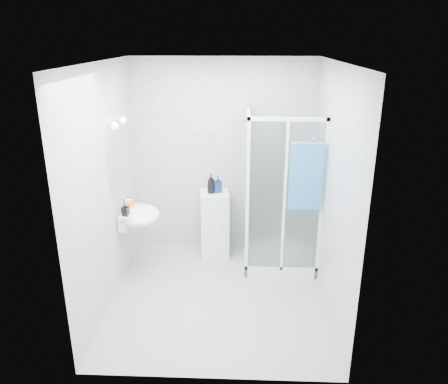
{
  "coord_description": "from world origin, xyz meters",
  "views": [
    {
      "loc": [
        0.25,
        -4.34,
        2.84
      ],
      "look_at": [
        0.05,
        0.35,
        1.15
      ],
      "focal_mm": 35.0,
      "sensor_mm": 36.0,
      "label": 1
    }
  ],
  "objects_px": {
    "shower_enclosure": "(273,233)",
    "wall_basin": "(138,216)",
    "soap_dispenser_black": "(125,209)",
    "soap_dispenser_orange": "(129,202)",
    "hand_towel": "(306,175)",
    "shampoo_bottle_a": "(211,184)",
    "shampoo_bottle_b": "(218,184)",
    "storage_cabinet": "(215,224)"
  },
  "relations": [
    {
      "from": "shampoo_bottle_b",
      "to": "shower_enclosure",
      "type": "bearing_deg",
      "value": -21.35
    },
    {
      "from": "shower_enclosure",
      "to": "shampoo_bottle_b",
      "type": "relative_size",
      "value": 9.27
    },
    {
      "from": "storage_cabinet",
      "to": "hand_towel",
      "type": "bearing_deg",
      "value": -36.61
    },
    {
      "from": "soap_dispenser_black",
      "to": "soap_dispenser_orange",
      "type": "bearing_deg",
      "value": 93.63
    },
    {
      "from": "wall_basin",
      "to": "storage_cabinet",
      "type": "distance_m",
      "value": 1.11
    },
    {
      "from": "soap_dispenser_black",
      "to": "storage_cabinet",
      "type": "bearing_deg",
      "value": 36.23
    },
    {
      "from": "hand_towel",
      "to": "soap_dispenser_black",
      "type": "distance_m",
      "value": 2.11
    },
    {
      "from": "shampoo_bottle_b",
      "to": "storage_cabinet",
      "type": "bearing_deg",
      "value": -140.74
    },
    {
      "from": "shower_enclosure",
      "to": "soap_dispenser_orange",
      "type": "bearing_deg",
      "value": -173.1
    },
    {
      "from": "shower_enclosure",
      "to": "wall_basin",
      "type": "distance_m",
      "value": 1.72
    },
    {
      "from": "soap_dispenser_black",
      "to": "shower_enclosure",
      "type": "bearing_deg",
      "value": 15.15
    },
    {
      "from": "shower_enclosure",
      "to": "shampoo_bottle_a",
      "type": "relative_size",
      "value": 7.71
    },
    {
      "from": "soap_dispenser_black",
      "to": "hand_towel",
      "type": "bearing_deg",
      "value": 2.11
    },
    {
      "from": "storage_cabinet",
      "to": "soap_dispenser_black",
      "type": "relative_size",
      "value": 5.63
    },
    {
      "from": "shampoo_bottle_a",
      "to": "soap_dispenser_orange",
      "type": "height_order",
      "value": "shampoo_bottle_a"
    },
    {
      "from": "soap_dispenser_orange",
      "to": "shampoo_bottle_a",
      "type": "bearing_deg",
      "value": 25.21
    },
    {
      "from": "shower_enclosure",
      "to": "storage_cabinet",
      "type": "xyz_separation_m",
      "value": [
        -0.77,
        0.25,
        0.0
      ]
    },
    {
      "from": "shower_enclosure",
      "to": "shampoo_bottle_b",
      "type": "height_order",
      "value": "shower_enclosure"
    },
    {
      "from": "shampoo_bottle_a",
      "to": "shampoo_bottle_b",
      "type": "relative_size",
      "value": 1.2
    },
    {
      "from": "shampoo_bottle_a",
      "to": "soap_dispenser_black",
      "type": "bearing_deg",
      "value": -142.93
    },
    {
      "from": "wall_basin",
      "to": "storage_cabinet",
      "type": "height_order",
      "value": "wall_basin"
    },
    {
      "from": "shampoo_bottle_a",
      "to": "storage_cabinet",
      "type": "bearing_deg",
      "value": 14.0
    },
    {
      "from": "storage_cabinet",
      "to": "hand_towel",
      "type": "xyz_separation_m",
      "value": [
        1.08,
        -0.65,
        0.92
      ]
    },
    {
      "from": "soap_dispenser_black",
      "to": "shampoo_bottle_a",
      "type": "bearing_deg",
      "value": 37.07
    },
    {
      "from": "shampoo_bottle_b",
      "to": "soap_dispenser_black",
      "type": "height_order",
      "value": "shampoo_bottle_b"
    },
    {
      "from": "soap_dispenser_black",
      "to": "wall_basin",
      "type": "bearing_deg",
      "value": 56.29
    },
    {
      "from": "wall_basin",
      "to": "soap_dispenser_black",
      "type": "relative_size",
      "value": 3.51
    },
    {
      "from": "hand_towel",
      "to": "soap_dispenser_black",
      "type": "xyz_separation_m",
      "value": [
        -2.07,
        -0.08,
        -0.42
      ]
    },
    {
      "from": "storage_cabinet",
      "to": "shampoo_bottle_a",
      "type": "distance_m",
      "value": 0.58
    },
    {
      "from": "hand_towel",
      "to": "soap_dispenser_orange",
      "type": "relative_size",
      "value": 5.31
    },
    {
      "from": "wall_basin",
      "to": "soap_dispenser_black",
      "type": "distance_m",
      "value": 0.24
    },
    {
      "from": "shampoo_bottle_b",
      "to": "shampoo_bottle_a",
      "type": "bearing_deg",
      "value": -152.2
    },
    {
      "from": "shower_enclosure",
      "to": "storage_cabinet",
      "type": "bearing_deg",
      "value": 162.05
    },
    {
      "from": "shampoo_bottle_b",
      "to": "soap_dispenser_black",
      "type": "relative_size",
      "value": 1.35
    },
    {
      "from": "wall_basin",
      "to": "hand_towel",
      "type": "distance_m",
      "value": 2.04
    },
    {
      "from": "shower_enclosure",
      "to": "hand_towel",
      "type": "height_order",
      "value": "shower_enclosure"
    },
    {
      "from": "storage_cabinet",
      "to": "soap_dispenser_orange",
      "type": "bearing_deg",
      "value": -160.69
    },
    {
      "from": "wall_basin",
      "to": "shampoo_bottle_b",
      "type": "relative_size",
      "value": 2.6
    },
    {
      "from": "shampoo_bottle_b",
      "to": "soap_dispenser_orange",
      "type": "xyz_separation_m",
      "value": [
        -1.05,
        -0.5,
        -0.07
      ]
    },
    {
      "from": "soap_dispenser_orange",
      "to": "hand_towel",
      "type": "bearing_deg",
      "value": -5.09
    },
    {
      "from": "shampoo_bottle_b",
      "to": "soap_dispenser_orange",
      "type": "distance_m",
      "value": 1.17
    },
    {
      "from": "hand_towel",
      "to": "storage_cabinet",
      "type": "bearing_deg",
      "value": 148.82
    }
  ]
}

